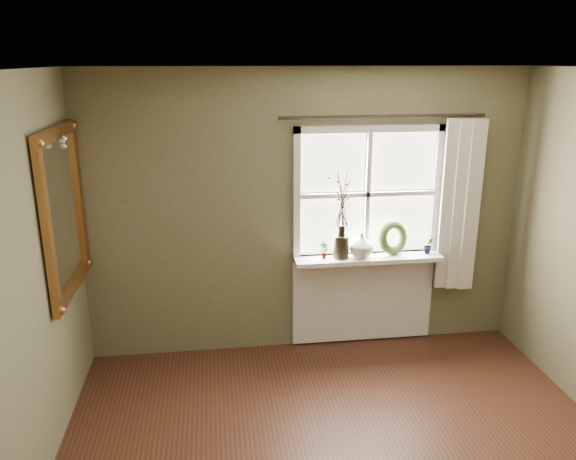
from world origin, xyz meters
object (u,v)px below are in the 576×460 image
(dark_jug, at_px, (341,247))
(wreath, at_px, (393,241))
(gilt_mirror, at_px, (64,211))
(cream_vase, at_px, (361,245))

(dark_jug, xyz_separation_m, wreath, (0.50, 0.04, 0.02))
(wreath, xyz_separation_m, gilt_mirror, (-2.76, -0.46, 0.51))
(gilt_mirror, bearing_deg, dark_jug, 10.54)
(dark_jug, bearing_deg, gilt_mirror, -169.46)
(dark_jug, height_order, cream_vase, cream_vase)
(dark_jug, distance_m, gilt_mirror, 2.36)
(wreath, bearing_deg, gilt_mirror, 166.46)
(cream_vase, bearing_deg, wreath, 7.36)
(cream_vase, distance_m, gilt_mirror, 2.54)
(dark_jug, relative_size, cream_vase, 0.92)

